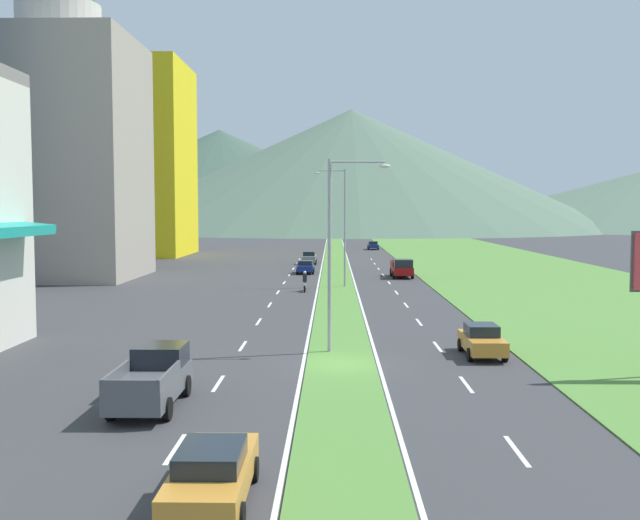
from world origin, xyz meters
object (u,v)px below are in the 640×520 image
at_px(car_1, 309,258).
at_px(pickup_truck_1, 402,268).
at_px(car_2, 482,340).
at_px(street_lamp_mid, 342,220).
at_px(motorcycle_rider, 305,283).
at_px(pickup_truck_0, 153,378).
at_px(street_lamp_near, 336,242).
at_px(car_4, 373,245).
at_px(car_3, 305,267).
at_px(car_0, 212,473).

xyz_separation_m(car_1, pickup_truck_1, (10.29, -18.33, 0.16)).
bearing_deg(car_2, street_lamp_mid, -168.33).
bearing_deg(motorcycle_rider, pickup_truck_0, 173.48).
distance_m(street_lamp_near, car_1, 58.24).
bearing_deg(car_4, car_3, -12.06).
relative_size(street_lamp_near, motorcycle_rider, 4.82).
relative_size(car_0, pickup_truck_1, 0.89).
xyz_separation_m(street_lamp_near, pickup_truck_0, (-6.77, -9.86, -4.56)).
distance_m(car_2, motorcycle_rider, 29.15).
relative_size(car_1, car_3, 1.07).
height_order(street_lamp_mid, motorcycle_rider, street_lamp_mid).
height_order(car_2, car_4, car_2).
height_order(car_1, pickup_truck_0, pickup_truck_0).
relative_size(car_0, car_2, 1.18).
height_order(car_0, car_2, car_2).
relative_size(street_lamp_near, street_lamp_mid, 0.89).
bearing_deg(car_2, motorcycle_rider, -160.53).
bearing_deg(car_1, street_lamp_near, -176.81).
distance_m(car_1, car_2, 59.61).
distance_m(street_lamp_near, pickup_truck_1, 40.51).
bearing_deg(car_4, street_lamp_near, -4.33).
xyz_separation_m(car_1, pickup_truck_0, (-3.54, -67.82, 0.16)).
height_order(car_2, pickup_truck_0, pickup_truck_0).
distance_m(car_0, pickup_truck_1, 59.27).
height_order(car_1, car_4, car_1).
height_order(pickup_truck_1, motorcycle_rider, pickup_truck_1).
xyz_separation_m(car_2, car_4, (-0.19, 92.49, -0.04)).
bearing_deg(car_1, pickup_truck_0, 177.01).
bearing_deg(car_4, motorcycle_rider, -8.34).
distance_m(car_0, car_4, 110.96).
bearing_deg(motorcycle_rider, street_lamp_near, -174.48).
bearing_deg(car_3, pickup_truck_1, -114.66).
height_order(car_4, pickup_truck_1, pickup_truck_1).
bearing_deg(pickup_truck_1, motorcycle_rider, -36.80).
height_order(street_lamp_mid, car_2, street_lamp_mid).
relative_size(street_lamp_near, car_0, 2.01).
bearing_deg(pickup_truck_1, car_4, -179.87).
relative_size(car_0, motorcycle_rider, 2.39).
distance_m(car_3, pickup_truck_0, 54.31).
bearing_deg(motorcycle_rider, car_2, -160.53).
bearing_deg(car_1, car_0, -179.91).
bearing_deg(car_1, car_2, -169.99).
xyz_separation_m(car_1, car_3, (0.04, -13.63, -0.08)).
height_order(street_lamp_mid, pickup_truck_1, street_lamp_mid).
relative_size(street_lamp_mid, car_4, 2.43).
xyz_separation_m(car_0, motorcycle_rider, (0.52, 45.49, -0.02)).
xyz_separation_m(street_lamp_mid, car_2, (6.45, -31.25, -5.33)).
distance_m(car_4, motorcycle_rider, 65.71).
xyz_separation_m(pickup_truck_1, motorcycle_rider, (-9.65, -12.89, -0.24)).
bearing_deg(pickup_truck_0, car_0, -157.65).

